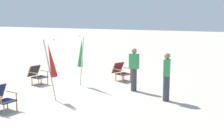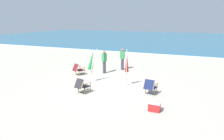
# 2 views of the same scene
# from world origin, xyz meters

# --- Properties ---
(ground_plane) EXTENTS (80.00, 80.00, 0.00)m
(ground_plane) POSITION_xyz_m (0.00, 0.00, 0.00)
(ground_plane) COLOR #B7AF9E
(beach_chair_front_left) EXTENTS (0.68, 0.82, 0.79)m
(beach_chair_front_left) POSITION_xyz_m (2.39, -0.10, 0.43)
(beach_chair_front_left) COLOR #19234C
(beach_chair_front_left) RESTS_ON ground
(beach_chair_mid_center) EXTENTS (0.75, 0.88, 0.78)m
(beach_chair_mid_center) POSITION_xyz_m (-0.92, -1.28, 0.42)
(beach_chair_mid_center) COLOR #28282D
(beach_chair_mid_center) RESTS_ON ground
(beach_chair_front_right) EXTENTS (0.84, 0.92, 0.79)m
(beach_chair_front_right) POSITION_xyz_m (-2.95, 1.63, 0.43)
(beach_chair_front_right) COLOR maroon
(beach_chair_front_right) RESTS_ON ground
(umbrella_furled_green) EXTENTS (0.54, 0.56, 2.06)m
(umbrella_furled_green) POSITION_xyz_m (-1.33, 0.58, 1.35)
(umbrella_furled_green) COLOR #B7B2A8
(umbrella_furled_green) RESTS_ON ground
(umbrella_furled_red) EXTENTS (0.32, 0.49, 2.10)m
(umbrella_furled_red) POSITION_xyz_m (0.86, 0.67, 1.37)
(umbrella_furled_red) COLOR #B7B2A8
(umbrella_furled_red) RESTS_ON ground
(person_near_chairs) EXTENTS (0.25, 0.37, 1.63)m
(person_near_chairs) POSITION_xyz_m (-1.48, 2.76, 0.84)
(person_near_chairs) COLOR #383842
(person_near_chairs) RESTS_ON ground
(person_by_waterline) EXTENTS (0.36, 0.24, 1.63)m
(person_by_waterline) POSITION_xyz_m (-0.64, 4.21, 0.84)
(person_by_waterline) COLOR #383842
(person_by_waterline) RESTS_ON ground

